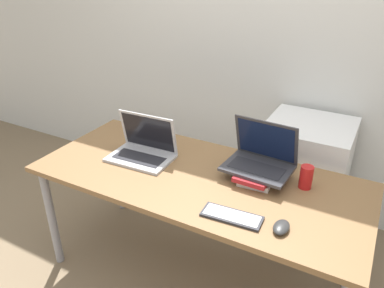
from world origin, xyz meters
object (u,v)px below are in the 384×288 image
object	(u,v)px
wireless_keyboard	(232,216)
soda_can	(306,177)
mouse	(281,227)
mini_fridge	(302,180)
laptop_left	(143,149)
laptop_on_books	(260,159)
book_stack	(257,176)

from	to	relation	value
wireless_keyboard	soda_can	bearing A→B (deg)	60.44
mouse	mini_fridge	xyz separation A→B (m)	(-0.10, 0.94, -0.31)
laptop_left	mini_fridge	distance (m)	1.11
wireless_keyboard	soda_can	world-z (taller)	soda_can
laptop_on_books	wireless_keyboard	size ratio (longest dim) A/B	1.27
soda_can	mini_fridge	distance (m)	0.67
laptop_left	mouse	xyz separation A→B (m)	(0.90, -0.26, -0.04)
mouse	soda_can	distance (m)	0.39
laptop_on_books	mini_fridge	distance (m)	0.70
laptop_on_books	soda_can	bearing A→B (deg)	1.04
wireless_keyboard	laptop_left	bearing A→B (deg)	157.89
laptop_on_books	wireless_keyboard	distance (m)	0.41
book_stack	mouse	world-z (taller)	book_stack
laptop_left	wireless_keyboard	size ratio (longest dim) A/B	1.32
laptop_on_books	mini_fridge	bearing A→B (deg)	76.05
wireless_keyboard	mini_fridge	world-z (taller)	mini_fridge
soda_can	laptop_on_books	bearing A→B (deg)	-178.96
laptop_on_books	mouse	bearing A→B (deg)	-58.19
book_stack	mini_fridge	xyz separation A→B (m)	(0.13, 0.61, -0.33)
laptop_left	mini_fridge	xyz separation A→B (m)	(0.81, 0.68, -0.35)
soda_can	mini_fridge	bearing A→B (deg)	100.87
wireless_keyboard	mini_fridge	size ratio (longest dim) A/B	0.34
laptop_on_books	soda_can	size ratio (longest dim) A/B	2.95
mouse	mini_fridge	world-z (taller)	mini_fridge
laptop_left	wireless_keyboard	xyz separation A→B (m)	(0.68, -0.28, -0.04)
wireless_keyboard	soda_can	xyz separation A→B (m)	(0.23, 0.41, 0.05)
laptop_left	book_stack	world-z (taller)	laptop_left
mouse	soda_can	bearing A→B (deg)	88.73
laptop_on_books	wireless_keyboard	world-z (taller)	laptop_on_books
laptop_left	mini_fridge	size ratio (longest dim) A/B	0.45
soda_can	mouse	bearing A→B (deg)	-91.27
wireless_keyboard	mini_fridge	distance (m)	1.01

